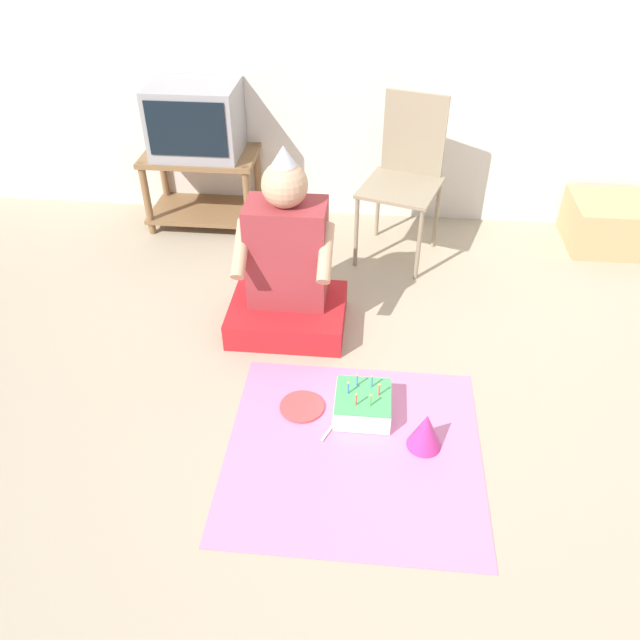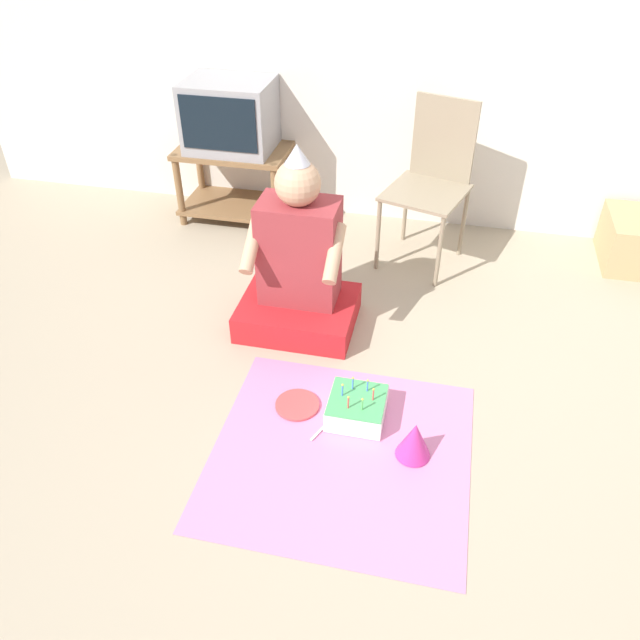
% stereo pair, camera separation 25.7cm
% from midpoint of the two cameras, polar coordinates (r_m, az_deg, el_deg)
% --- Properties ---
extents(ground_plane, '(16.00, 16.00, 0.00)m').
position_cam_midpoint_polar(ground_plane, '(2.57, 7.57, -12.31)').
color(ground_plane, tan).
extents(wall_back, '(6.40, 0.06, 2.55)m').
position_cam_midpoint_polar(wall_back, '(3.80, 8.99, 26.75)').
color(wall_back, silver).
rests_on(wall_back, ground_plane).
extents(tv_stand, '(0.69, 0.41, 0.47)m').
position_cam_midpoint_polar(tv_stand, '(4.06, -12.46, 12.15)').
color(tv_stand, olive).
rests_on(tv_stand, ground_plane).
extents(tv, '(0.51, 0.40, 0.41)m').
position_cam_midpoint_polar(tv, '(3.92, -13.24, 17.35)').
color(tv, '#99999E').
rests_on(tv, tv_stand).
extents(folding_chair, '(0.51, 0.52, 0.90)m').
position_cam_midpoint_polar(folding_chair, '(3.59, 5.80, 13.53)').
color(folding_chair, gray).
rests_on(folding_chair, ground_plane).
extents(cardboard_box_stack, '(0.45, 0.44, 0.28)m').
position_cam_midpoint_polar(cardboard_box_stack, '(4.10, 23.13, 8.10)').
color(cardboard_box_stack, tan).
rests_on(cardboard_box_stack, ground_plane).
extents(person_seated, '(0.57, 0.46, 0.93)m').
position_cam_midpoint_polar(person_seated, '(3.02, -5.47, 4.46)').
color(person_seated, red).
rests_on(person_seated, ground_plane).
extents(party_cloth, '(1.02, 0.99, 0.01)m').
position_cam_midpoint_polar(party_cloth, '(2.56, 0.17, -11.97)').
color(party_cloth, pink).
rests_on(party_cloth, ground_plane).
extents(birthday_cake, '(0.24, 0.24, 0.17)m').
position_cam_midpoint_polar(birthday_cake, '(2.66, 1.17, -7.82)').
color(birthday_cake, white).
rests_on(birthday_cake, party_cloth).
extents(party_hat_blue, '(0.14, 0.14, 0.17)m').
position_cam_midpoint_polar(party_hat_blue, '(2.53, 6.75, -10.13)').
color(party_hat_blue, '#CC338C').
rests_on(party_hat_blue, party_cloth).
extents(paper_plate, '(0.19, 0.19, 0.01)m').
position_cam_midpoint_polar(paper_plate, '(2.72, -4.38, -8.01)').
color(paper_plate, '#D84C4C').
rests_on(paper_plate, party_cloth).
extents(plastic_spoon_near, '(0.07, 0.14, 0.01)m').
position_cam_midpoint_polar(plastic_spoon_near, '(2.65, -1.52, -9.55)').
color(plastic_spoon_near, white).
rests_on(plastic_spoon_near, party_cloth).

